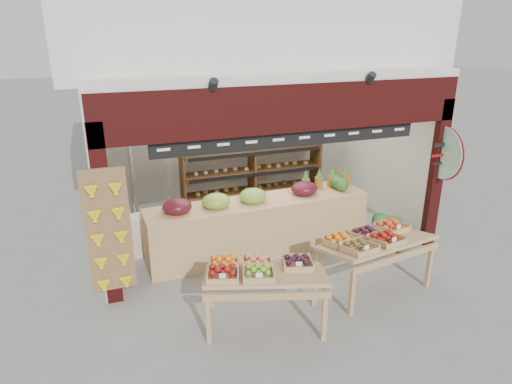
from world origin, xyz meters
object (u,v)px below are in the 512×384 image
Objects in this scene: display_table_right at (372,240)px; back_shelving at (252,153)px; watermelon_pile at (392,235)px; mid_counter at (258,224)px; refrigerator at (149,177)px; cardboard_stack at (143,238)px; display_table_left at (257,271)px.

back_shelving is at bearing 98.71° from display_table_right.
display_table_right is 2.17× the size of watermelon_pile.
mid_counter is 2.24× the size of display_table_right.
mid_counter is at bearing 125.99° from display_table_right.
display_table_right is (0.58, -3.77, -0.40)m from back_shelving.
back_shelving is at bearing -2.07° from refrigerator.
back_shelving is 1.74× the size of refrigerator.
back_shelving is at bearing 30.12° from cardboard_stack.
back_shelving reaches higher than watermelon_pile.
back_shelving is at bearing 122.59° from watermelon_pile.
cardboard_stack is at bearing 115.43° from display_table_left.
back_shelving is 3.85× the size of watermelon_pile.
watermelon_pile is (1.16, 1.05, -0.58)m from display_table_right.
watermelon_pile is at bearing -14.11° from mid_counter.
watermelon_pile is at bearing 42.38° from display_table_right.
cardboard_stack is at bearing 143.37° from display_table_right.
refrigerator is 1.68m from cardboard_stack.
display_table_right is (3.10, -2.30, 0.53)m from cardboard_stack.
cardboard_stack is 0.61× the size of display_table_right.
display_table_right is (1.20, -1.65, 0.27)m from mid_counter.
refrigerator is at bearing 125.93° from display_table_right.
cardboard_stack is 2.87m from display_table_left.
display_table_right is at bearing -54.53° from refrigerator.
display_table_left is at bearing -109.96° from mid_counter.
mid_counter is 2.44m from watermelon_pile.
refrigerator is 2.72m from mid_counter.
refrigerator is (-2.20, 0.06, -0.32)m from back_shelving.
display_table_right is (2.77, -3.83, -0.09)m from refrigerator.
back_shelving is 2.31m from mid_counter.
display_table_left is (-1.31, -4.02, -0.42)m from back_shelving.
refrigerator is 1.02× the size of display_table_right.
refrigerator reaches higher than display_table_left.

